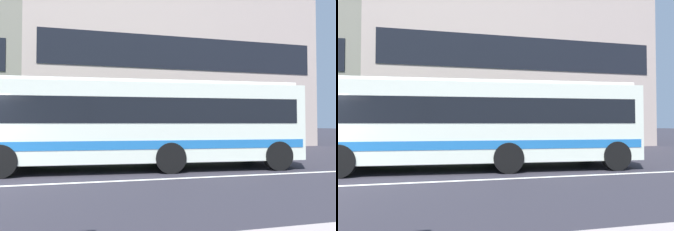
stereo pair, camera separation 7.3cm
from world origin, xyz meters
TOP-DOWN VIEW (x-y plane):
  - apartment_block_right at (9.40, 14.24)m, footprint 19.77×8.68m
  - transit_bus at (5.51, 2.10)m, footprint 11.01×3.21m

SIDE VIEW (x-z plane):
  - transit_bus at x=5.51m, z-range 0.16..3.23m
  - apartment_block_right at x=9.40m, z-range 0.00..10.66m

